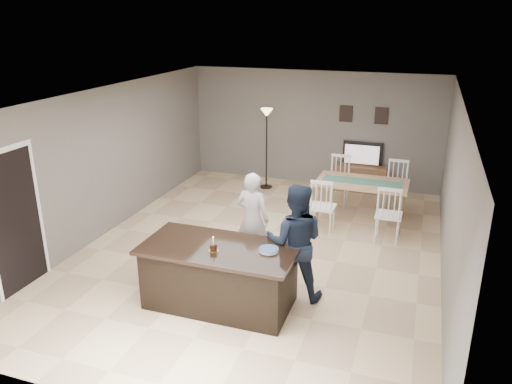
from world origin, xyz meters
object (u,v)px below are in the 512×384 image
(man, at_px, (295,242))
(plate_stack, at_px, (269,250))
(tv_console, at_px, (360,178))
(dining_table, at_px, (362,188))
(birthday_cake, at_px, (213,247))
(floor_lamp, at_px, (267,127))
(television, at_px, (362,154))
(kitchen_island, at_px, (220,275))
(woman, at_px, (253,219))

(man, height_order, plate_stack, man)
(tv_console, height_order, dining_table, dining_table)
(man, bearing_deg, birthday_cake, 26.99)
(man, relative_size, dining_table, 0.87)
(birthday_cake, bearing_deg, floor_lamp, 100.00)
(television, xyz_separation_m, floor_lamp, (-2.14, -0.59, 0.60))
(tv_console, bearing_deg, man, -92.99)
(kitchen_island, distance_m, television, 5.78)
(dining_table, height_order, floor_lamp, floor_lamp)
(dining_table, bearing_deg, birthday_cake, -110.40)
(television, bearing_deg, birthday_cake, 78.08)
(tv_console, bearing_deg, dining_table, -81.98)
(woman, xyz_separation_m, dining_table, (1.44, 2.38, -0.10))
(man, distance_m, dining_table, 3.22)
(tv_console, height_order, plate_stack, plate_stack)
(kitchen_island, xyz_separation_m, television, (1.20, 5.64, 0.41))
(plate_stack, bearing_deg, television, 84.77)
(man, bearing_deg, woman, -49.80)
(kitchen_island, height_order, television, television)
(kitchen_island, xyz_separation_m, woman, (0.02, 1.35, 0.33))
(kitchen_island, distance_m, plate_stack, 0.84)
(television, distance_m, birthday_cake, 5.91)
(kitchen_island, distance_m, dining_table, 4.01)
(television, xyz_separation_m, man, (-0.26, -5.09, 0.00))
(television, bearing_deg, tv_console, 90.00)
(birthday_cake, bearing_deg, television, 78.08)
(woman, xyz_separation_m, man, (0.92, -0.80, 0.08))
(dining_table, xyz_separation_m, floor_lamp, (-2.40, 1.32, 0.79))
(woman, bearing_deg, kitchen_island, 98.29)
(woman, xyz_separation_m, birthday_cake, (-0.04, -1.49, 0.17))
(plate_stack, bearing_deg, man, 62.10)
(birthday_cake, distance_m, floor_lamp, 5.29)
(plate_stack, bearing_deg, floor_lamp, 108.15)
(plate_stack, bearing_deg, woman, 118.02)
(kitchen_island, relative_size, dining_table, 1.08)
(television, xyz_separation_m, woman, (-1.18, -4.29, -0.08))
(television, height_order, woman, woman)
(man, relative_size, plate_stack, 6.47)
(man, xyz_separation_m, floor_lamp, (-1.87, 4.50, 0.60))
(birthday_cake, bearing_deg, dining_table, 69.06)
(kitchen_island, distance_m, man, 1.16)
(man, bearing_deg, plate_stack, 53.32)
(television, bearing_deg, man, 87.05)
(kitchen_island, height_order, floor_lamp, floor_lamp)
(birthday_cake, relative_size, dining_table, 0.10)
(tv_console, bearing_deg, television, 90.00)
(birthday_cake, bearing_deg, kitchen_island, 81.70)
(birthday_cake, bearing_deg, woman, 88.51)
(television, relative_size, floor_lamp, 0.48)
(tv_console, distance_m, woman, 4.41)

